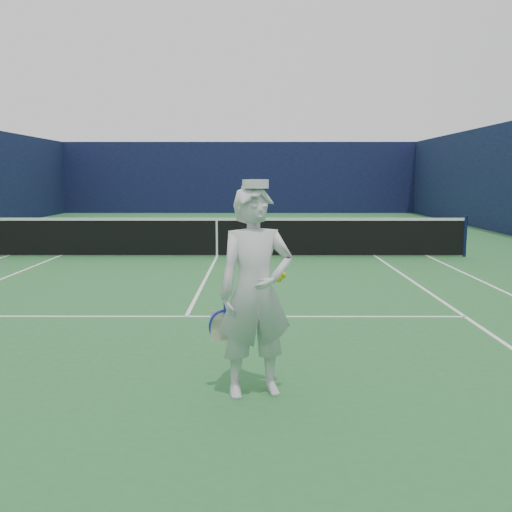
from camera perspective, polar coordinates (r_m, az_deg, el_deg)
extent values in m
plane|color=#266530|center=(14.79, -3.92, -0.06)|extent=(80.00, 80.00, 0.00)
cube|color=white|center=(26.59, -2.10, 3.51)|extent=(11.03, 0.06, 0.01)
cube|color=white|center=(16.13, -23.74, -0.03)|extent=(0.06, 23.83, 0.01)
cube|color=white|center=(15.40, 16.89, -0.05)|extent=(0.06, 23.83, 0.01)
cube|color=white|center=(15.63, -19.15, -0.04)|extent=(0.06, 23.77, 0.01)
cube|color=white|center=(15.06, 11.90, -0.05)|extent=(0.06, 23.77, 0.01)
cube|color=white|center=(21.13, -2.69, 2.36)|extent=(8.23, 0.06, 0.01)
cube|color=white|center=(8.52, -6.99, -6.03)|extent=(8.23, 0.06, 0.01)
cube|color=white|center=(14.78, -3.92, -0.05)|extent=(0.06, 12.80, 0.01)
cube|color=white|center=(26.44, -2.11, 3.49)|extent=(0.06, 0.30, 0.01)
cube|color=#0E1233|center=(32.62, -1.69, 7.84)|extent=(20.12, 0.12, 4.00)
cylinder|color=#141E4C|center=(15.62, 20.17, 1.88)|extent=(0.09, 0.09, 1.07)
cube|color=black|center=(14.72, -3.94, 1.87)|extent=(12.79, 0.02, 0.92)
cube|color=white|center=(14.68, -3.95, 3.69)|extent=(12.79, 0.04, 0.07)
cube|color=white|center=(14.73, -3.94, 1.75)|extent=(0.05, 0.03, 0.94)
imported|color=silver|center=(5.31, -0.05, -3.66)|extent=(0.82, 0.65, 1.97)
cylinder|color=white|center=(5.21, -0.05, 7.23)|extent=(0.24, 0.24, 0.08)
cube|color=white|center=(5.33, -0.43, 6.92)|extent=(0.20, 0.14, 0.02)
cylinder|color=navy|center=(5.32, -3.20, -3.24)|extent=(0.06, 0.10, 0.22)
cube|color=#202AB1|center=(5.41, -3.15, -4.99)|extent=(0.03, 0.03, 0.14)
torus|color=#202AB1|center=(5.52, -3.43, -6.93)|extent=(0.31, 0.17, 0.29)
cube|color=beige|center=(5.52, -3.43, -6.93)|extent=(0.21, 0.06, 0.30)
sphere|color=#C7D618|center=(5.46, 2.30, -2.29)|extent=(0.07, 0.07, 0.07)
sphere|color=#C7D618|center=(5.49, 2.69, -1.93)|extent=(0.07, 0.07, 0.07)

